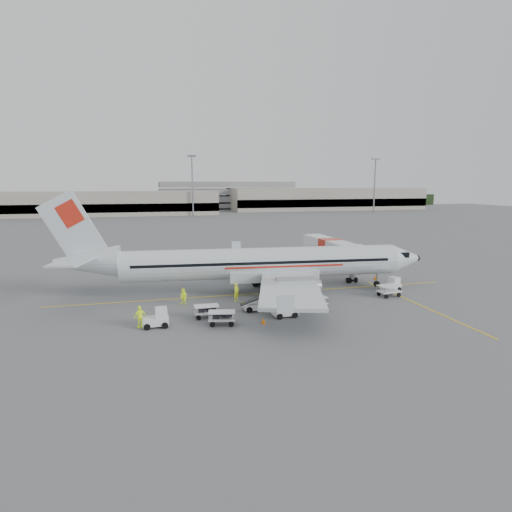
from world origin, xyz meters
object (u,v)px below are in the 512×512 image
Objects in this scene: aircraft at (263,242)px; belt_loader at (261,298)px; jet_bridge at (330,256)px; tug_mid at (285,308)px; tug_fore at (391,284)px; tug_aft at (156,318)px.

aircraft is 8.39m from belt_loader.
jet_bridge is (11.41, 7.75, -3.21)m from aircraft.
aircraft is 10.43m from tug_mid.
belt_loader reaches higher than tug_fore.
jet_bridge is at bearing 54.09° from belt_loader.
aircraft reaches higher than belt_loader.
jet_bridge is at bearing 38.86° from aircraft.
jet_bridge is 8.11× the size of tug_mid.
aircraft is at bearing 149.38° from tug_fore.
tug_fore is (13.77, -3.41, -4.69)m from aircraft.
tug_aft is at bearing -144.60° from jet_bridge.
tug_mid is at bearing -88.05° from aircraft.
aircraft is 14.16m from jet_bridge.
tug_aft is (-25.47, -5.96, 0.02)m from tug_fore.
jet_bridge is 8.28× the size of tug_aft.
tug_aft is at bearing 176.15° from tug_mid.
jet_bridge reaches higher than belt_loader.
tug_fore is at bearing 19.05° from belt_loader.
tug_aft is (-11.25, -0.05, -0.02)m from tug_mid.
tug_fore is 0.95× the size of tug_mid.
tug_aft is at bearing 176.45° from tug_fore.
jet_bridge reaches higher than tug_fore.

